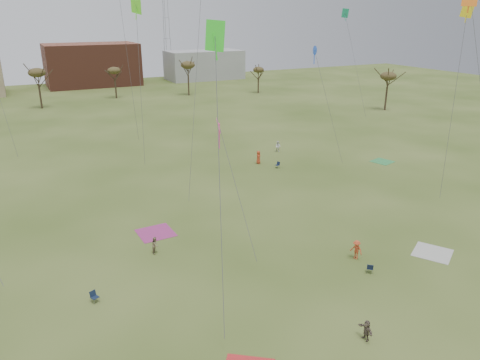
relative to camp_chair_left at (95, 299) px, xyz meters
name	(u,v)px	position (x,y,z in m)	size (l,w,h in m)	color
ground	(312,298)	(14.60, -6.71, -0.26)	(260.00, 260.00, 0.00)	#354B17
spectator_fore_b	(155,245)	(6.17, 5.21, 0.51)	(0.75, 0.58, 1.53)	#807051
spectator_fore_c	(366,330)	(15.06, -12.12, 0.45)	(1.32, 0.42, 1.43)	brown
flyer_mid_b	(356,250)	(21.40, -3.57, 0.61)	(1.12, 0.65, 1.74)	#BC4323
spectator_mid_e	(278,147)	(32.34, 27.67, 0.57)	(0.80, 0.63, 1.65)	silver
flyer_far_b	(258,157)	(26.80, 23.85, 0.67)	(0.91, 0.59, 1.86)	#B03A1E
blanket_cream	(432,253)	(28.20, -5.84, -0.26)	(3.10, 3.10, 0.03)	beige
blanket_plum	(156,233)	(7.30, 9.02, -0.26)	(3.30, 3.30, 0.03)	#A03174
blanket_olive	(382,162)	(43.22, 16.61, -0.26)	(2.70, 2.70, 0.03)	#349049
camp_chair_left	(95,299)	(0.00, 0.00, 0.00)	(0.68, 0.70, 0.87)	#131E35
camp_chair_center	(370,270)	(20.91, -5.90, 0.00)	(0.74, 0.74, 0.87)	#151E3A
camp_chair_right	(277,166)	(28.17, 20.90, 0.00)	(0.68, 0.65, 0.87)	#131C34
tree_line	(87,79)	(11.75, 72.41, 6.83)	(117.44, 49.32, 8.91)	#3A2B1E
building_brick	(92,65)	(19.60, 113.29, 5.74)	(26.00, 16.00, 12.00)	brown
building_grey	(204,65)	(54.60, 111.29, 4.24)	(24.00, 12.00, 9.00)	gray
radio_tower	(166,17)	(44.60, 118.29, 18.95)	(1.51, 1.72, 41.00)	#9EA3A8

